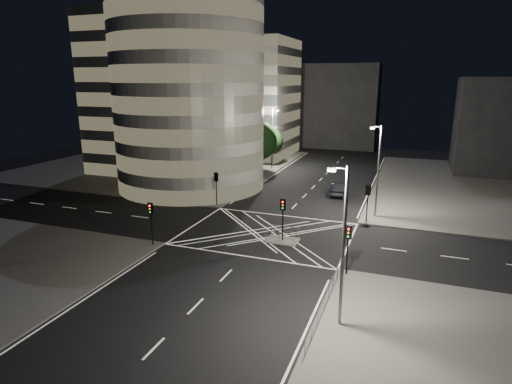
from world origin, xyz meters
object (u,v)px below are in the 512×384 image
at_px(traffic_signal_fr, 368,196).
at_px(traffic_signal_nr, 348,241).
at_px(traffic_signal_fl, 216,183).
at_px(street_lamp_right_near, 343,242).
at_px(traffic_signal_nl, 151,216).
at_px(central_island, 282,240).
at_px(street_lamp_left_far, 273,136).
at_px(street_lamp_right_far, 378,168).
at_px(street_lamp_left_near, 229,154).
at_px(sedan, 339,189).
at_px(traffic_signal_island, 283,212).

bearing_deg(traffic_signal_fr, traffic_signal_nr, -90.00).
xyz_separation_m(traffic_signal_fl, street_lamp_right_near, (18.24, -20.80, 2.63)).
bearing_deg(traffic_signal_nl, traffic_signal_fl, 90.00).
bearing_deg(central_island, traffic_signal_nl, -153.86).
height_order(traffic_signal_fl, street_lamp_right_near, street_lamp_right_near).
bearing_deg(street_lamp_left_far, street_lamp_right_far, -48.06).
bearing_deg(traffic_signal_fl, street_lamp_right_far, 6.88).
bearing_deg(traffic_signal_nr, street_lamp_right_far, 87.70).
bearing_deg(street_lamp_left_near, street_lamp_right_near, -54.03).
distance_m(traffic_signal_fr, street_lamp_right_near, 20.97).
bearing_deg(street_lamp_right_near, traffic_signal_nr, 95.04).
height_order(central_island, sedan, sedan).
xyz_separation_m(traffic_signal_nr, street_lamp_right_near, (0.64, -7.20, 2.63)).
xyz_separation_m(traffic_signal_island, street_lamp_left_far, (-11.44, 31.50, 2.63)).
xyz_separation_m(traffic_signal_nl, street_lamp_left_near, (-0.64, 18.80, 2.63)).
distance_m(street_lamp_left_near, street_lamp_left_far, 18.00).
bearing_deg(traffic_signal_fl, street_lamp_left_near, 96.97).
xyz_separation_m(traffic_signal_nr, sedan, (-4.75, 23.88, -2.08)).
bearing_deg(traffic_signal_fr, street_lamp_right_near, -88.25).
bearing_deg(traffic_signal_fl, street_lamp_left_far, 91.57).
height_order(traffic_signal_fr, street_lamp_right_near, street_lamp_right_near).
xyz_separation_m(central_island, street_lamp_right_far, (7.44, 10.50, 5.47)).
bearing_deg(traffic_signal_fr, traffic_signal_nl, -142.31).
bearing_deg(street_lamp_left_far, sedan, -43.78).
height_order(traffic_signal_fl, traffic_signal_fr, same).
bearing_deg(traffic_signal_fr, traffic_signal_fl, 180.00).
distance_m(traffic_signal_fr, traffic_signal_nr, 13.60).
height_order(traffic_signal_nl, traffic_signal_nr, same).
bearing_deg(street_lamp_left_near, central_island, -49.73).
xyz_separation_m(street_lamp_left_near, sedan, (13.48, 5.08, -4.70)).
xyz_separation_m(traffic_signal_nr, traffic_signal_island, (-6.80, 5.30, 0.00)).
relative_size(street_lamp_left_near, sedan, 1.97).
distance_m(traffic_signal_fr, street_lamp_left_far, 29.63).
distance_m(street_lamp_right_far, street_lamp_right_near, 23.00).
distance_m(traffic_signal_fl, traffic_signal_nl, 13.60).
xyz_separation_m(street_lamp_left_far, sedan, (13.48, -12.92, -4.70)).
xyz_separation_m(traffic_signal_fl, street_lamp_right_far, (18.24, 2.20, 2.63)).
xyz_separation_m(traffic_signal_nl, traffic_signal_island, (10.80, 5.30, 0.00)).
height_order(traffic_signal_fl, traffic_signal_nl, same).
bearing_deg(street_lamp_left_far, traffic_signal_nr, -63.64).
relative_size(traffic_signal_fr, sedan, 0.79).
bearing_deg(street_lamp_right_far, street_lamp_left_near, 170.97).
bearing_deg(street_lamp_right_near, traffic_signal_fl, 131.24).
bearing_deg(traffic_signal_nr, street_lamp_right_near, -84.96).
relative_size(traffic_signal_island, street_lamp_right_far, 0.40).
distance_m(street_lamp_left_far, street_lamp_right_far, 28.23).
xyz_separation_m(traffic_signal_nr, street_lamp_left_far, (-18.24, 36.80, 2.63)).
xyz_separation_m(traffic_signal_nl, street_lamp_right_near, (18.24, -7.20, 2.63)).
height_order(traffic_signal_fr, street_lamp_left_far, street_lamp_left_far).
distance_m(central_island, street_lamp_left_near, 18.52).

